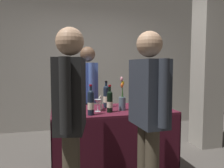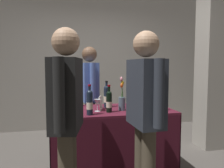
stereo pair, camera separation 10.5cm
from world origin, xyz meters
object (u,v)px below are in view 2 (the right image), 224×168
(wine_glass_near_taster, at_px, (97,102))
(vendor_presenter, at_px, (90,91))
(featured_wine_bottle, at_px, (63,101))
(taster_foreground_right, at_px, (145,108))
(concrete_pillar, at_px, (212,56))
(flower_vase, at_px, (122,101))
(display_bottle_0, at_px, (60,101))
(tasting_table, at_px, (112,130))
(wine_glass_mid, at_px, (137,101))
(wine_glass_near_vendor, at_px, (150,100))

(wine_glass_near_taster, height_order, vendor_presenter, vendor_presenter)
(featured_wine_bottle, bearing_deg, wine_glass_near_taster, 12.55)
(vendor_presenter, xyz_separation_m, taster_foreground_right, (0.31, -1.47, 0.01))
(concrete_pillar, relative_size, flower_vase, 7.53)
(display_bottle_0, bearing_deg, wine_glass_near_taster, -13.74)
(tasting_table, height_order, display_bottle_0, display_bottle_0)
(featured_wine_bottle, height_order, wine_glass_mid, featured_wine_bottle)
(concrete_pillar, relative_size, display_bottle_0, 10.21)
(display_bottle_0, height_order, taster_foreground_right, taster_foreground_right)
(tasting_table, xyz_separation_m, wine_glass_mid, (0.28, -0.08, 0.35))
(concrete_pillar, distance_m, vendor_presenter, 2.00)
(flower_vase, xyz_separation_m, vendor_presenter, (-0.29, 0.78, 0.03))
(display_bottle_0, distance_m, wine_glass_mid, 0.89)
(featured_wine_bottle, xyz_separation_m, flower_vase, (0.66, 0.08, -0.03))
(featured_wine_bottle, xyz_separation_m, wine_glass_near_vendor, (1.06, 0.21, -0.05))
(featured_wine_bottle, bearing_deg, tasting_table, 17.63)
(vendor_presenter, bearing_deg, taster_foreground_right, 8.22)
(tasting_table, bearing_deg, featured_wine_bottle, -162.37)
(wine_glass_near_taster, height_order, flower_vase, flower_vase)
(tasting_table, xyz_separation_m, wine_glass_near_taster, (-0.19, -0.10, 0.35))
(display_bottle_0, xyz_separation_m, flower_vase, (0.70, -0.10, -0.01))
(featured_wine_bottle, relative_size, wine_glass_near_taster, 2.39)
(wine_glass_mid, bearing_deg, wine_glass_near_vendor, 26.39)
(featured_wine_bottle, height_order, flower_vase, flower_vase)
(tasting_table, bearing_deg, flower_vase, -45.21)
(featured_wine_bottle, height_order, wine_glass_near_vendor, featured_wine_bottle)
(wine_glass_mid, relative_size, wine_glass_near_taster, 0.96)
(flower_vase, xyz_separation_m, taster_foreground_right, (0.03, -0.69, 0.04))
(wine_glass_mid, relative_size, flower_vase, 0.34)
(wine_glass_near_taster, bearing_deg, tasting_table, 26.89)
(wine_glass_near_vendor, bearing_deg, wine_glass_near_taster, -169.93)
(concrete_pillar, xyz_separation_m, vendor_presenter, (-1.93, 0.11, -0.52))
(featured_wine_bottle, bearing_deg, taster_foreground_right, -41.33)
(flower_vase, bearing_deg, tasting_table, 134.79)
(taster_foreground_right, bearing_deg, vendor_presenter, 8.47)
(concrete_pillar, relative_size, wine_glass_mid, 22.14)
(tasting_table, xyz_separation_m, featured_wine_bottle, (-0.57, -0.18, 0.40))
(display_bottle_0, xyz_separation_m, wine_glass_near_taster, (0.41, -0.10, -0.02))
(concrete_pillar, xyz_separation_m, wine_glass_near_vendor, (-1.24, -0.54, -0.57))
(flower_vase, height_order, vendor_presenter, vendor_presenter)
(flower_vase, relative_size, taster_foreground_right, 0.24)
(wine_glass_near_taster, xyz_separation_m, vendor_presenter, (0.00, 0.78, 0.05))
(wine_glass_mid, height_order, taster_foreground_right, taster_foreground_right)
(concrete_pillar, height_order, wine_glass_near_taster, concrete_pillar)
(tasting_table, distance_m, vendor_presenter, 0.81)
(tasting_table, distance_m, wine_glass_mid, 0.46)
(tasting_table, bearing_deg, wine_glass_near_taster, -153.11)
(concrete_pillar, bearing_deg, tasting_table, -161.90)
(featured_wine_bottle, distance_m, wine_glass_near_taster, 0.39)
(wine_glass_mid, bearing_deg, concrete_pillar, 24.00)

